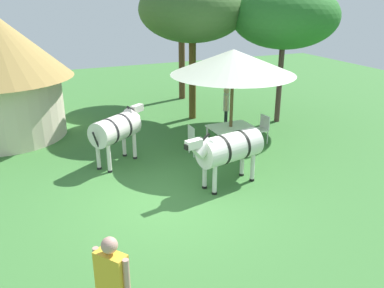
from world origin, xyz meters
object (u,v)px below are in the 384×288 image
(guest_beside_umbrella, at_px, (226,105))
(zebra_by_umbrella, at_px, (117,129))
(acacia_tree_left_background, at_px, (285,16))
(shade_umbrella, at_px, (233,62))
(zebra_nearest_camera, at_px, (228,148))
(patio_chair_near_hut, at_px, (262,127))
(patio_chair_east_end, at_px, (194,138))
(acacia_tree_behind_hut, at_px, (192,10))
(standing_watcher, at_px, (112,280))
(patio_dining_table, at_px, (231,129))

(guest_beside_umbrella, distance_m, zebra_by_umbrella, 4.33)
(guest_beside_umbrella, xyz_separation_m, acacia_tree_left_background, (2.29, 0.21, 2.85))
(shade_umbrella, relative_size, zebra_by_umbrella, 1.99)
(zebra_nearest_camera, distance_m, zebra_by_umbrella, 3.29)
(patio_chair_near_hut, relative_size, zebra_by_umbrella, 0.49)
(zebra_nearest_camera, bearing_deg, zebra_by_umbrella, 29.10)
(patio_chair_east_end, bearing_deg, acacia_tree_behind_hut, 158.41)
(standing_watcher, relative_size, acacia_tree_left_background, 0.34)
(shade_umbrella, bearing_deg, zebra_by_umbrella, 174.87)
(standing_watcher, distance_m, acacia_tree_behind_hut, 11.01)
(shade_umbrella, bearing_deg, patio_chair_east_end, 178.89)
(guest_beside_umbrella, relative_size, standing_watcher, 0.93)
(patio_chair_near_hut, height_order, acacia_tree_left_background, acacia_tree_left_background)
(zebra_nearest_camera, distance_m, acacia_tree_left_background, 6.44)
(standing_watcher, distance_m, zebra_nearest_camera, 5.21)
(zebra_by_umbrella, bearing_deg, standing_watcher, -50.16)
(patio_chair_near_hut, height_order, standing_watcher, standing_watcher)
(standing_watcher, xyz_separation_m, zebra_by_umbrella, (1.55, 6.10, 0.03))
(patio_chair_near_hut, distance_m, zebra_nearest_camera, 3.37)
(patio_dining_table, bearing_deg, acacia_tree_behind_hut, 86.19)
(shade_umbrella, relative_size, acacia_tree_behind_hut, 0.71)
(patio_dining_table, bearing_deg, patio_chair_east_end, 178.89)
(patio_chair_near_hut, relative_size, acacia_tree_left_background, 0.18)
(patio_dining_table, distance_m, acacia_tree_behind_hut, 4.79)
(acacia_tree_behind_hut, bearing_deg, guest_beside_umbrella, -76.02)
(patio_chair_east_end, xyz_separation_m, acacia_tree_behind_hut, (1.43, 3.42, 3.45))
(zebra_nearest_camera, bearing_deg, patio_chair_near_hut, -59.92)
(guest_beside_umbrella, bearing_deg, zebra_nearest_camera, -177.55)
(shade_umbrella, height_order, acacia_tree_left_background, acacia_tree_left_background)
(standing_watcher, height_order, zebra_nearest_camera, standing_watcher)
(zebra_by_umbrella, distance_m, acacia_tree_behind_hut, 5.65)
(patio_chair_east_end, relative_size, guest_beside_umbrella, 0.58)
(shade_umbrella, relative_size, patio_dining_table, 2.73)
(shade_umbrella, distance_m, acacia_tree_behind_hut, 3.68)
(patio_chair_near_hut, relative_size, guest_beside_umbrella, 0.58)
(patio_chair_near_hut, xyz_separation_m, guest_beside_umbrella, (-0.51, 1.50, 0.41))
(zebra_by_umbrella, bearing_deg, patio_chair_east_end, 46.83)
(patio_dining_table, relative_size, zebra_by_umbrella, 0.73)
(acacia_tree_left_background, bearing_deg, patio_chair_near_hut, -136.15)
(zebra_nearest_camera, xyz_separation_m, acacia_tree_behind_hut, (1.49, 5.60, 2.98))
(zebra_by_umbrella, bearing_deg, patio_dining_table, 48.98)
(acacia_tree_left_background, bearing_deg, patio_chair_east_end, -156.86)
(patio_chair_east_end, bearing_deg, guest_beside_umbrella, 130.88)
(patio_chair_east_end, height_order, zebra_by_umbrella, zebra_by_umbrella)
(standing_watcher, relative_size, zebra_by_umbrella, 0.90)
(patio_chair_near_hut, height_order, patio_chair_east_end, same)
(acacia_tree_left_background, bearing_deg, guest_beside_umbrella, -174.68)
(patio_chair_near_hut, distance_m, acacia_tree_behind_hut, 4.90)
(patio_dining_table, xyz_separation_m, standing_watcher, (-4.99, -5.79, 0.34))
(acacia_tree_behind_hut, relative_size, acacia_tree_left_background, 1.05)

